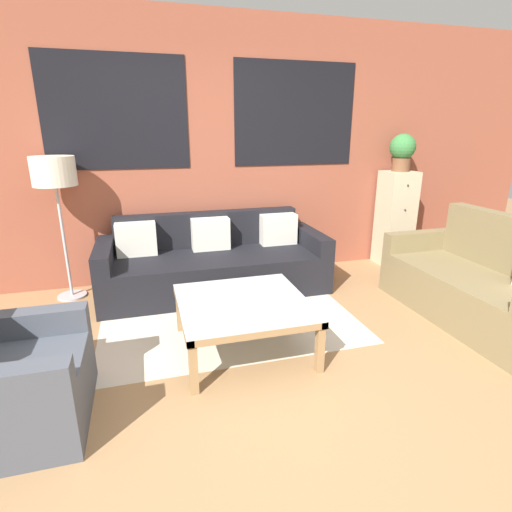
{
  "coord_description": "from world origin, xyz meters",
  "views": [
    {
      "loc": [
        -0.77,
        -2.02,
        1.65
      ],
      "look_at": [
        0.17,
        1.28,
        0.55
      ],
      "focal_mm": 28.0,
      "sensor_mm": 36.0,
      "label": 1
    }
  ],
  "objects_px": {
    "coffee_table": "(243,308)",
    "floor_lamp": "(54,177)",
    "potted_plant": "(402,150)",
    "drawer_cabinet": "(395,219)",
    "settee_vintage": "(480,286)",
    "armchair_corner": "(3,384)",
    "couch_dark": "(214,264)"
  },
  "relations": [
    {
      "from": "couch_dark",
      "to": "coffee_table",
      "type": "relative_size",
      "value": 2.42
    },
    {
      "from": "coffee_table",
      "to": "drawer_cabinet",
      "type": "relative_size",
      "value": 0.82
    },
    {
      "from": "drawer_cabinet",
      "to": "couch_dark",
      "type": "bearing_deg",
      "value": -174.31
    },
    {
      "from": "settee_vintage",
      "to": "floor_lamp",
      "type": "xyz_separation_m",
      "value": [
        -3.61,
        1.52,
        0.9
      ]
    },
    {
      "from": "drawer_cabinet",
      "to": "potted_plant",
      "type": "xyz_separation_m",
      "value": [
        0.0,
        0.0,
        0.82
      ]
    },
    {
      "from": "settee_vintage",
      "to": "drawer_cabinet",
      "type": "distance_m",
      "value": 1.6
    },
    {
      "from": "floor_lamp",
      "to": "drawer_cabinet",
      "type": "height_order",
      "value": "floor_lamp"
    },
    {
      "from": "couch_dark",
      "to": "settee_vintage",
      "type": "xyz_separation_m",
      "value": [
        2.17,
        -1.34,
        0.03
      ]
    },
    {
      "from": "coffee_table",
      "to": "drawer_cabinet",
      "type": "distance_m",
      "value": 2.8
    },
    {
      "from": "settee_vintage",
      "to": "floor_lamp",
      "type": "distance_m",
      "value": 4.03
    },
    {
      "from": "couch_dark",
      "to": "coffee_table",
      "type": "distance_m",
      "value": 1.3
    },
    {
      "from": "couch_dark",
      "to": "coffee_table",
      "type": "bearing_deg",
      "value": -90.33
    },
    {
      "from": "floor_lamp",
      "to": "armchair_corner",
      "type": "bearing_deg",
      "value": -91.9
    },
    {
      "from": "floor_lamp",
      "to": "drawer_cabinet",
      "type": "xyz_separation_m",
      "value": [
        3.78,
        0.05,
        -0.63
      ]
    },
    {
      "from": "settee_vintage",
      "to": "potted_plant",
      "type": "relative_size",
      "value": 3.9
    },
    {
      "from": "floor_lamp",
      "to": "drawer_cabinet",
      "type": "relative_size",
      "value": 1.21
    },
    {
      "from": "floor_lamp",
      "to": "potted_plant",
      "type": "height_order",
      "value": "potted_plant"
    },
    {
      "from": "drawer_cabinet",
      "to": "floor_lamp",
      "type": "bearing_deg",
      "value": -179.28
    },
    {
      "from": "armchair_corner",
      "to": "potted_plant",
      "type": "bearing_deg",
      "value": 27.15
    },
    {
      "from": "floor_lamp",
      "to": "drawer_cabinet",
      "type": "distance_m",
      "value": 3.84
    },
    {
      "from": "couch_dark",
      "to": "potted_plant",
      "type": "xyz_separation_m",
      "value": [
        2.33,
        0.23,
        1.12
      ]
    },
    {
      "from": "coffee_table",
      "to": "floor_lamp",
      "type": "xyz_separation_m",
      "value": [
        -1.44,
        1.48,
        0.86
      ]
    },
    {
      "from": "settee_vintage",
      "to": "armchair_corner",
      "type": "height_order",
      "value": "settee_vintage"
    },
    {
      "from": "settee_vintage",
      "to": "couch_dark",
      "type": "bearing_deg",
      "value": 148.27
    },
    {
      "from": "coffee_table",
      "to": "floor_lamp",
      "type": "distance_m",
      "value": 2.24
    },
    {
      "from": "floor_lamp",
      "to": "potted_plant",
      "type": "relative_size",
      "value": 3.24
    },
    {
      "from": "settee_vintage",
      "to": "drawer_cabinet",
      "type": "bearing_deg",
      "value": 83.92
    },
    {
      "from": "settee_vintage",
      "to": "drawer_cabinet",
      "type": "height_order",
      "value": "drawer_cabinet"
    },
    {
      "from": "settee_vintage",
      "to": "armchair_corner",
      "type": "distance_m",
      "value": 3.7
    },
    {
      "from": "armchair_corner",
      "to": "couch_dark",
      "type": "bearing_deg",
      "value": 48.98
    },
    {
      "from": "settee_vintage",
      "to": "floor_lamp",
      "type": "relative_size",
      "value": 1.2
    },
    {
      "from": "armchair_corner",
      "to": "coffee_table",
      "type": "relative_size",
      "value": 0.88
    }
  ]
}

